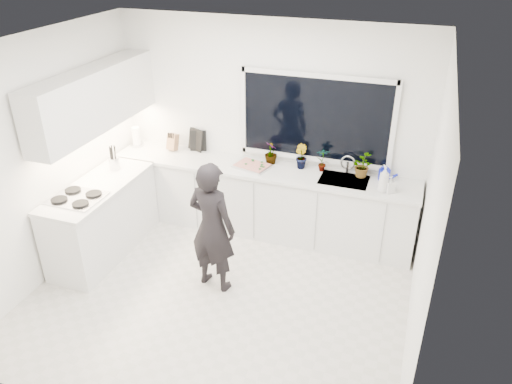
% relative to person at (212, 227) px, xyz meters
% --- Properties ---
extents(floor, '(4.00, 3.50, 0.02)m').
position_rel_person_xyz_m(floor, '(0.13, -0.18, -0.77)').
color(floor, beige).
rests_on(floor, ground).
extents(wall_back, '(4.00, 0.02, 2.70)m').
position_rel_person_xyz_m(wall_back, '(0.13, 1.58, 0.59)').
color(wall_back, white).
rests_on(wall_back, ground).
extents(wall_left, '(0.02, 3.50, 2.70)m').
position_rel_person_xyz_m(wall_left, '(-1.88, -0.18, 0.59)').
color(wall_left, white).
rests_on(wall_left, ground).
extents(wall_right, '(0.02, 3.50, 2.70)m').
position_rel_person_xyz_m(wall_right, '(2.14, -0.18, 0.59)').
color(wall_right, white).
rests_on(wall_right, ground).
extents(ceiling, '(4.00, 3.50, 0.02)m').
position_rel_person_xyz_m(ceiling, '(0.13, -0.18, 1.95)').
color(ceiling, white).
rests_on(ceiling, wall_back).
extents(window, '(1.80, 0.02, 1.00)m').
position_rel_person_xyz_m(window, '(0.73, 1.55, 0.79)').
color(window, black).
rests_on(window, wall_back).
extents(base_cabinets_back, '(3.92, 0.58, 0.88)m').
position_rel_person_xyz_m(base_cabinets_back, '(0.13, 1.27, -0.32)').
color(base_cabinets_back, white).
rests_on(base_cabinets_back, floor).
extents(base_cabinets_left, '(0.58, 1.60, 0.88)m').
position_rel_person_xyz_m(base_cabinets_left, '(-1.54, 0.17, -0.32)').
color(base_cabinets_left, white).
rests_on(base_cabinets_left, floor).
extents(countertop_back, '(3.94, 0.62, 0.04)m').
position_rel_person_xyz_m(countertop_back, '(0.13, 1.26, 0.14)').
color(countertop_back, silver).
rests_on(countertop_back, base_cabinets_back).
extents(countertop_left, '(0.62, 1.60, 0.04)m').
position_rel_person_xyz_m(countertop_left, '(-1.54, 0.17, 0.14)').
color(countertop_left, silver).
rests_on(countertop_left, base_cabinets_left).
extents(upper_cabinets, '(0.34, 2.10, 0.70)m').
position_rel_person_xyz_m(upper_cabinets, '(-1.66, 0.52, 1.09)').
color(upper_cabinets, white).
rests_on(upper_cabinets, wall_left).
extents(sink, '(0.58, 0.42, 0.14)m').
position_rel_person_xyz_m(sink, '(1.18, 1.27, 0.11)').
color(sink, silver).
rests_on(sink, countertop_back).
extents(faucet, '(0.03, 0.03, 0.22)m').
position_rel_person_xyz_m(faucet, '(1.18, 1.47, 0.27)').
color(faucet, silver).
rests_on(faucet, countertop_back).
extents(stovetop, '(0.56, 0.48, 0.03)m').
position_rel_person_xyz_m(stovetop, '(-1.56, -0.18, 0.18)').
color(stovetop, black).
rests_on(stovetop, countertop_left).
extents(person, '(0.61, 0.46, 1.52)m').
position_rel_person_xyz_m(person, '(0.00, 0.00, 0.00)').
color(person, black).
rests_on(person, floor).
extents(pizza_tray, '(0.51, 0.42, 0.03)m').
position_rel_person_xyz_m(pizza_tray, '(0.02, 1.24, 0.18)').
color(pizza_tray, silver).
rests_on(pizza_tray, countertop_back).
extents(pizza, '(0.46, 0.38, 0.01)m').
position_rel_person_xyz_m(pizza, '(0.02, 1.24, 0.19)').
color(pizza, '#AD1F17').
rests_on(pizza, pizza_tray).
extents(watering_can, '(0.14, 0.14, 0.13)m').
position_rel_person_xyz_m(watering_can, '(1.63, 1.43, 0.23)').
color(watering_can, '#131EB5').
rests_on(watering_can, countertop_back).
extents(paper_towel_roll, '(0.11, 0.11, 0.26)m').
position_rel_person_xyz_m(paper_towel_roll, '(-1.72, 1.37, 0.29)').
color(paper_towel_roll, white).
rests_on(paper_towel_roll, countertop_back).
extents(knife_block, '(0.15, 0.12, 0.22)m').
position_rel_person_xyz_m(knife_block, '(-1.19, 1.41, 0.27)').
color(knife_block, '#977146').
rests_on(knife_block, countertop_back).
extents(utensil_crock, '(0.17, 0.17, 0.16)m').
position_rel_person_xyz_m(utensil_crock, '(-1.59, 0.62, 0.24)').
color(utensil_crock, '#B0B1B5').
rests_on(utensil_crock, countertop_left).
extents(picture_frame_large, '(0.22, 0.08, 0.28)m').
position_rel_person_xyz_m(picture_frame_large, '(-0.85, 1.51, 0.30)').
color(picture_frame_large, black).
rests_on(picture_frame_large, countertop_back).
extents(picture_frame_small, '(0.24, 0.12, 0.30)m').
position_rel_person_xyz_m(picture_frame_small, '(-0.89, 1.51, 0.31)').
color(picture_frame_small, black).
rests_on(picture_frame_small, countertop_back).
extents(herb_plants, '(1.41, 0.33, 0.30)m').
position_rel_person_xyz_m(herb_plants, '(0.89, 1.43, 0.31)').
color(herb_plants, '#26662D').
rests_on(herb_plants, countertop_back).
extents(soap_bottles, '(0.22, 0.16, 0.31)m').
position_rel_person_xyz_m(soap_bottles, '(1.67, 1.12, 0.30)').
color(soap_bottles, '#D8BF66').
rests_on(soap_bottles, countertop_back).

